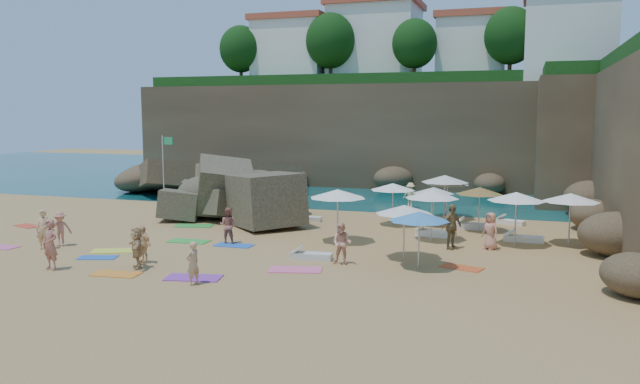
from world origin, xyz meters
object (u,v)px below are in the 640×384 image
(person_stand_1, at_px, (228,225))
(flag_pole, at_px, (165,159))
(parasol_2, at_px, (393,187))
(parasol_1, at_px, (445,179))
(person_stand_0, at_px, (44,230))
(person_stand_6, at_px, (193,263))
(person_stand_5, at_px, (246,194))
(person_stand_2, at_px, (411,195))
(rock_outcrop, at_px, (235,215))
(person_stand_4, at_px, (491,231))
(parasol_0, at_px, (283,178))
(person_stand_3, at_px, (451,227))
(lounger_0, at_px, (306,219))

(person_stand_1, bearing_deg, flag_pole, -50.54)
(flag_pole, height_order, parasol_2, flag_pole)
(flag_pole, distance_m, parasol_1, 18.53)
(person_stand_0, distance_m, person_stand_6, 9.30)
(person_stand_6, bearing_deg, flag_pole, -129.43)
(person_stand_0, relative_size, person_stand_5, 0.98)
(parasol_1, relative_size, person_stand_2, 1.65)
(parasol_1, bearing_deg, rock_outcrop, -168.78)
(parasol_2, relative_size, person_stand_4, 1.46)
(parasol_2, xyz_separation_m, person_stand_6, (-4.12, -13.19, -1.27))
(parasol_1, height_order, parasol_2, parasol_1)
(parasol_2, distance_m, person_stand_2, 6.33)
(person_stand_6, bearing_deg, person_stand_4, 150.00)
(rock_outcrop, xyz_separation_m, parasol_2, (9.15, -0.37, 2.01))
(person_stand_2, xyz_separation_m, person_stand_4, (5.27, -10.54, 0.01))
(parasol_2, relative_size, person_stand_1, 1.43)
(person_stand_0, bearing_deg, person_stand_5, 55.73)
(parasol_2, height_order, person_stand_1, parasol_2)
(flag_pole, distance_m, person_stand_0, 15.08)
(parasol_1, relative_size, parasol_2, 1.11)
(parasol_0, distance_m, person_stand_5, 3.74)
(person_stand_0, distance_m, person_stand_2, 20.85)
(rock_outcrop, distance_m, parasol_1, 11.90)
(person_stand_2, distance_m, person_stand_5, 10.04)
(person_stand_3, bearing_deg, rock_outcrop, 104.62)
(parasol_1, xyz_separation_m, person_stand_1, (-8.36, -9.35, -1.43))
(parasol_0, xyz_separation_m, parasol_2, (6.62, -1.38, -0.13))
(parasol_1, bearing_deg, person_stand_6, -112.12)
(person_stand_3, bearing_deg, lounger_0, 97.30)
(lounger_0, relative_size, person_stand_4, 1.02)
(lounger_0, bearing_deg, flag_pole, 150.90)
(rock_outcrop, bearing_deg, person_stand_1, -66.29)
(parasol_2, height_order, person_stand_3, parasol_2)
(person_stand_4, relative_size, person_stand_5, 0.92)
(flag_pole, xyz_separation_m, parasol_1, (18.44, -1.70, -0.53))
(rock_outcrop, bearing_deg, flag_pole, 150.32)
(lounger_0, height_order, person_stand_1, person_stand_1)
(parasol_1, relative_size, lounger_0, 1.58)
(flag_pole, distance_m, person_stand_4, 23.03)
(parasol_1, bearing_deg, person_stand_5, 177.92)
(person_stand_0, bearing_deg, person_stand_1, 6.67)
(rock_outcrop, bearing_deg, parasol_1, 11.22)
(flag_pole, height_order, person_stand_3, flag_pole)
(person_stand_6, bearing_deg, parasol_0, -154.07)
(parasol_2, height_order, person_stand_5, parasol_2)
(parasol_2, bearing_deg, person_stand_2, 91.45)
(person_stand_0, height_order, person_stand_4, person_stand_0)
(rock_outcrop, distance_m, parasol_0, 3.46)
(parasol_2, xyz_separation_m, person_stand_2, (-0.16, 6.21, -1.23))
(lounger_0, bearing_deg, parasol_0, 134.13)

